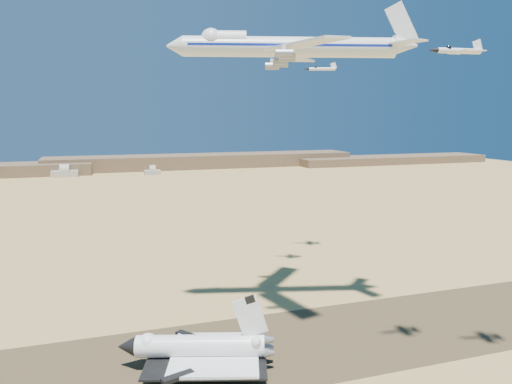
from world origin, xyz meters
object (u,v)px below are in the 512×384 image
object	(u,v)px
shuttle	(199,349)
carrier_747	(282,47)
crew_c	(245,370)
chase_jet_e	(321,69)
chase_jet_d	(300,53)
crew_b	(245,374)
crew_a	(230,378)
chase_jet_a	(458,51)

from	to	relation	value
shuttle	carrier_747	xyz separation A→B (m)	(33.83, 23.34, 86.63)
carrier_747	crew_c	bearing A→B (deg)	-111.46
crew_c	chase_jet_e	xyz separation A→B (m)	(68.09, 94.86, 91.52)
crew_c	chase_jet_d	bearing A→B (deg)	-99.16
crew_b	crew_a	bearing A→B (deg)	90.72
crew_a	chase_jet_a	distance (m)	102.56
crew_b	chase_jet_a	xyz separation A→B (m)	(49.99, -16.98, 85.44)
chase_jet_e	chase_jet_d	bearing A→B (deg)	-111.85
shuttle	chase_jet_e	bearing A→B (deg)	65.61
shuttle	crew_b	world-z (taller)	shuttle
crew_a	crew_b	bearing A→B (deg)	-74.18
shuttle	crew_b	bearing A→B (deg)	-22.62
shuttle	chase_jet_d	xyz separation A→B (m)	(58.60, 65.32, 90.38)
shuttle	chase_jet_a	world-z (taller)	chase_jet_a
chase_jet_d	chase_jet_e	bearing A→B (deg)	70.27
crew_c	chase_jet_d	size ratio (longest dim) A/B	0.13
chase_jet_d	chase_jet_e	world-z (taller)	chase_jet_d
carrier_747	chase_jet_a	world-z (taller)	carrier_747
shuttle	chase_jet_d	distance (m)	125.97
chase_jet_a	chase_jet_d	distance (m)	91.90
crew_a	chase_jet_e	size ratio (longest dim) A/B	0.12
chase_jet_a	chase_jet_d	world-z (taller)	chase_jet_d
crew_b	chase_jet_e	xyz separation A→B (m)	(68.69, 96.95, 91.46)
shuttle	carrier_747	size ratio (longest dim) A/B	0.55
shuttle	chase_jet_a	size ratio (longest dim) A/B	2.95
crew_b	chase_jet_d	world-z (taller)	chase_jet_d
crew_a	crew_c	size ratio (longest dim) A/B	1.06
chase_jet_a	crew_b	bearing A→B (deg)	166.81
carrier_747	crew_b	xyz separation A→B (m)	(-23.14, -32.41, -91.42)
carrier_747	crew_b	bearing A→B (deg)	-110.35
chase_jet_a	shuttle	bearing A→B (deg)	162.33
crew_c	carrier_747	bearing A→B (deg)	-102.59
carrier_747	chase_jet_e	xyz separation A→B (m)	(45.54, 64.54, 0.03)
crew_b	chase_jet_d	bearing A→B (deg)	-41.91
crew_c	chase_jet_a	xyz separation A→B (m)	(49.39, -19.07, 85.50)
shuttle	crew_c	bearing A→B (deg)	-14.04
chase_jet_d	carrier_747	bearing A→B (deg)	-97.64
shuttle	crew_a	size ratio (longest dim) A/B	23.55
carrier_747	crew_a	xyz separation A→B (m)	(-27.51, -33.17, -91.43)
crew_c	chase_jet_d	distance (m)	128.59
crew_a	chase_jet_e	bearing A→B (deg)	-30.81
crew_a	chase_jet_d	bearing A→B (deg)	-28.85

